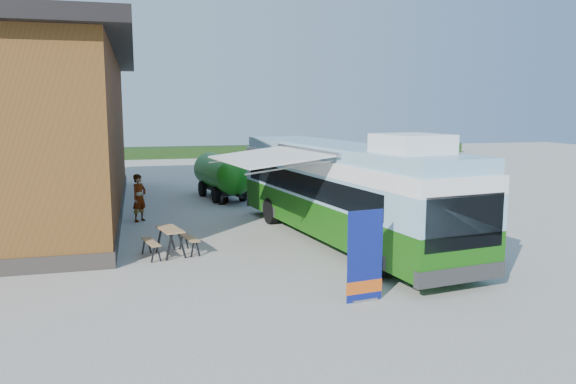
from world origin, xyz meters
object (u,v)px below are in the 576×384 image
object	(u,v)px
person_b	(221,184)
picnic_table	(170,235)
bus	(343,188)
slurry_tanker	(222,174)
banner	(365,264)
person_a	(139,198)

from	to	relation	value
person_b	picnic_table	bearing A→B (deg)	9.38
bus	slurry_tanker	bearing A→B (deg)	96.51
picnic_table	person_b	bearing A→B (deg)	58.68
banner	person_a	size ratio (longest dim) A/B	1.14
person_a	person_b	distance (m)	5.18
person_a	slurry_tanker	bearing A→B (deg)	3.11
banner	bus	bearing A→B (deg)	66.51
picnic_table	slurry_tanker	bearing A→B (deg)	59.98
picnic_table	person_b	distance (m)	9.81
slurry_tanker	banner	bearing A→B (deg)	-96.01
bus	person_a	distance (m)	8.95
person_b	slurry_tanker	size ratio (longest dim) A/B	0.33
bus	person_a	world-z (taller)	bus
picnic_table	slurry_tanker	world-z (taller)	slurry_tanker
bus	banner	distance (m)	6.38
picnic_table	person_b	size ratio (longest dim) A/B	0.91
person_a	person_b	bearing A→B (deg)	-6.67
picnic_table	person_a	bearing A→B (deg)	85.34
bus	slurry_tanker	xyz separation A→B (m)	(-2.73, 10.65, -0.58)
person_a	slurry_tanker	world-z (taller)	slurry_tanker
banner	person_b	xyz separation A→B (m)	(-1.32, 15.00, 0.08)
banner	slurry_tanker	bearing A→B (deg)	85.67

